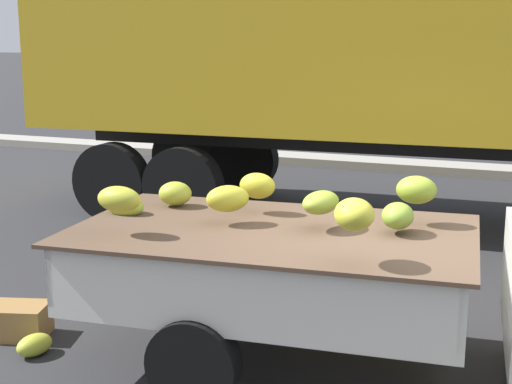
% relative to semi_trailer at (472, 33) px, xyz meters
% --- Properties ---
extents(ground, '(220.00, 220.00, 0.00)m').
position_rel_semi_trailer_xyz_m(ground, '(0.13, -4.80, -2.54)').
color(ground, '#28282B').
extents(curb_strip, '(80.00, 0.80, 0.16)m').
position_rel_semi_trailer_xyz_m(curb_strip, '(0.13, 4.10, -2.46)').
color(curb_strip, gray).
rests_on(curb_strip, ground).
extents(semi_trailer, '(12.11, 3.17, 3.95)m').
position_rel_semi_trailer_xyz_m(semi_trailer, '(0.00, 0.00, 0.00)').
color(semi_trailer, gold).
rests_on(semi_trailer, ground).
extents(fallen_banana_bunch_near_tailgate, '(0.27, 0.35, 0.17)m').
position_rel_semi_trailer_xyz_m(fallen_banana_bunch_near_tailgate, '(-2.65, -5.48, -2.46)').
color(fallen_banana_bunch_near_tailgate, '#ACB231').
rests_on(fallen_banana_bunch_near_tailgate, ground).
extents(produce_crate, '(0.60, 0.50, 0.27)m').
position_rel_semi_trailer_xyz_m(produce_crate, '(-3.04, -5.22, -2.40)').
color(produce_crate, olive).
rests_on(produce_crate, ground).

